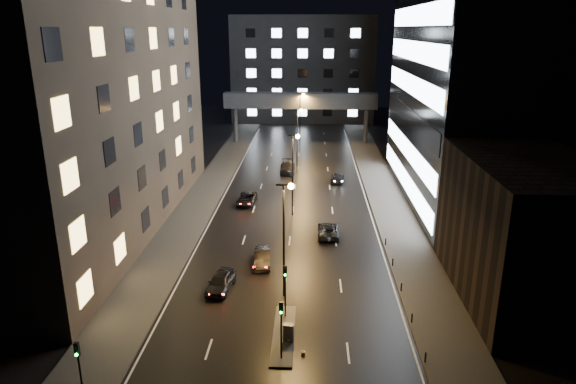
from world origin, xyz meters
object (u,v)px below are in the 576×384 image
car_away_a (221,282)px  car_toward_b (338,178)px  car_away_c (247,199)px  car_toward_a (328,230)px  utility_cabinet (288,332)px  car_away_d (288,167)px  car_away_b (262,257)px

car_away_a → car_toward_b: bearing=78.2°
car_away_a → car_toward_b: (11.84, 34.02, -0.14)m
car_away_c → car_toward_a: (10.35, -10.46, -0.01)m
car_away_c → car_toward_a: 14.71m
utility_cabinet → car_away_c: bearing=109.8°
car_away_d → car_toward_a: car_away_d is taller
car_away_b → car_away_c: bearing=96.4°
car_away_c → car_toward_b: bearing=43.0°
car_away_a → car_toward_a: bearing=59.9°
car_toward_b → car_away_b: bearing=78.5°
car_away_a → car_away_b: bearing=66.5°
car_away_b → car_toward_b: (8.67, 28.73, -0.08)m
car_toward_b → utility_cabinet: 42.03m
car_away_a → utility_cabinet: (6.30, -7.65, 0.03)m
car_away_d → utility_cabinet: 46.72m
car_away_b → utility_cabinet: size_ratio=3.32×
car_away_b → car_toward_b: size_ratio=0.99×
car_away_c → car_away_d: size_ratio=0.87×
car_away_b → car_toward_b: 30.01m
car_away_c → car_away_a: bearing=-86.8°
car_toward_b → car_away_a: bearing=76.1°
car_away_d → utility_cabinet: car_away_d is taller
car_toward_a → utility_cabinet: 20.70m
car_away_d → car_toward_b: 9.22m
car_away_b → car_away_c: car_away_b is taller
car_away_b → car_toward_a: size_ratio=0.91×
car_away_b → utility_cabinet: utility_cabinet is taller
car_away_c → car_away_b: bearing=-76.4°
car_away_c → car_toward_b: size_ratio=1.10×
car_away_d → car_toward_b: size_ratio=1.26×
car_away_b → car_toward_a: 10.00m
car_toward_b → car_toward_a: bearing=89.9°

